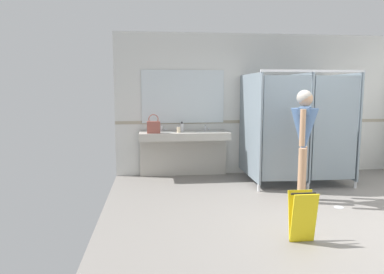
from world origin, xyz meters
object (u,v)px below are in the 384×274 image
handbag (154,127)px  paper_cup (179,130)px  soap_dispenser (182,127)px  wet_floor_sign (302,216)px  person_standing (304,131)px

handbag → paper_cup: 0.48m
handbag → paper_cup: (0.47, 0.07, -0.07)m
soap_dispenser → paper_cup: soap_dispenser is taller
paper_cup → wet_floor_sign: (1.14, -3.00, -0.65)m
person_standing → wet_floor_sign: person_standing is taller
paper_cup → handbag: bearing=-170.9°
handbag → wet_floor_sign: handbag is taller
soap_dispenser → wet_floor_sign: 3.46m
paper_cup → soap_dispenser: bearing=70.0°
person_standing → paper_cup: bearing=137.9°
handbag → soap_dispenser: handbag is taller
handbag → paper_cup: size_ratio=3.47×
soap_dispenser → person_standing: bearing=-47.1°
paper_cup → wet_floor_sign: paper_cup is taller
soap_dispenser → paper_cup: size_ratio=1.81×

